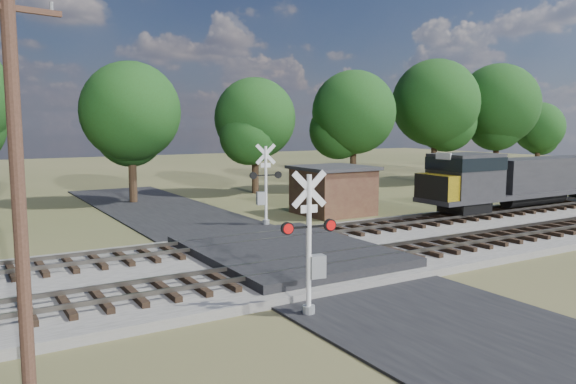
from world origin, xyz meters
TOP-DOWN VIEW (x-y plane):
  - ground at (0.00, 0.00)m, footprint 160.00×160.00m
  - ballast_bed at (10.00, 0.50)m, footprint 140.00×10.00m
  - road at (0.00, 0.00)m, footprint 7.00×60.00m
  - crossing_panel at (0.00, 0.50)m, footprint 7.00×9.00m
  - track_near at (3.12, -2.00)m, footprint 140.00×2.60m
  - track_far at (3.12, 3.00)m, footprint 140.00×2.60m
  - crossing_signal_near at (-2.74, -5.56)m, footprint 1.74×0.41m
  - crossing_signal_far at (3.13, 8.10)m, footprint 1.82×0.51m
  - utility_pole at (-10.50, -6.68)m, footprint 2.03×0.57m
  - equipment_shed at (8.79, 9.47)m, footprint 4.44×4.44m
  - treeline at (5.44, 19.86)m, footprint 84.63×10.15m

SIDE VIEW (x-z plane):
  - ground at x=0.00m, z-range 0.00..0.00m
  - road at x=0.00m, z-range 0.00..0.08m
  - ballast_bed at x=10.00m, z-range 0.00..0.30m
  - crossing_panel at x=0.00m, z-range 0.01..0.62m
  - track_near at x=3.12m, z-range 0.25..0.58m
  - track_far at x=3.12m, z-range 0.25..0.58m
  - equipment_shed at x=8.79m, z-range 0.02..3.04m
  - crossing_signal_near at x=-2.74m, z-range -0.36..3.96m
  - crossing_signal_far at x=3.13m, z-range -0.38..4.18m
  - utility_pole at x=-10.50m, z-range 0.25..8.68m
  - treeline at x=5.44m, z-range 1.15..12.83m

